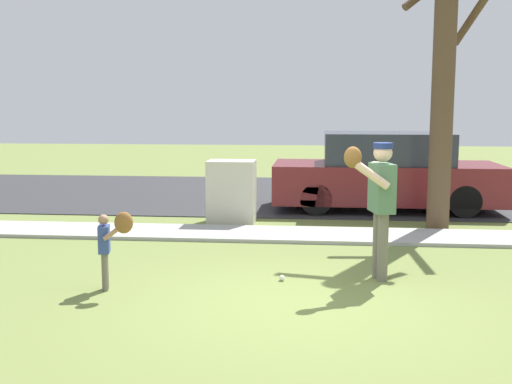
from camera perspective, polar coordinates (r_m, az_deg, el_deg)
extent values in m
plane|color=olive|center=(10.64, 4.41, -4.16)|extent=(48.00, 48.00, 0.00)
cube|color=#A3A39E|center=(10.74, 4.43, -3.89)|extent=(36.00, 1.20, 0.06)
cube|color=#2D2D30|center=(15.66, 4.82, -0.20)|extent=(36.00, 6.80, 0.02)
cylinder|color=#6B6656|center=(8.13, 11.43, -4.95)|extent=(0.14, 0.14, 0.88)
cylinder|color=#6B6656|center=(8.29, 11.04, -4.69)|extent=(0.14, 0.14, 0.88)
cube|color=#4C7251|center=(8.08, 11.38, 0.37)|extent=(0.33, 0.46, 0.62)
sphere|color=beige|center=(8.03, 11.47, 3.53)|extent=(0.24, 0.24, 0.24)
cylinder|color=navy|center=(8.02, 11.48, 4.16)|extent=(0.25, 0.25, 0.07)
cylinder|color=beige|center=(7.72, 10.22, 1.72)|extent=(0.55, 0.22, 0.42)
ellipsoid|color=brown|center=(7.64, 8.79, 3.14)|extent=(0.25, 0.19, 0.26)
cylinder|color=beige|center=(8.32, 10.79, 0.73)|extent=(0.10, 0.10, 0.58)
cylinder|color=#6B6656|center=(7.90, -13.52, -6.92)|extent=(0.07, 0.07, 0.46)
cylinder|color=#6B6656|center=(7.81, -13.59, -7.10)|extent=(0.07, 0.07, 0.46)
cube|color=#33478C|center=(7.77, -13.65, -4.18)|extent=(0.17, 0.25, 0.33)
sphere|color=#A87A5B|center=(7.72, -13.71, -2.46)|extent=(0.13, 0.13, 0.13)
cylinder|color=#A87A5B|center=(7.90, -13.55, -3.90)|extent=(0.05, 0.05, 0.31)
cylinder|color=#A87A5B|center=(7.59, -12.73, -3.51)|extent=(0.29, 0.12, 0.22)
ellipsoid|color=brown|center=(7.57, -11.94, -2.74)|extent=(0.25, 0.19, 0.26)
sphere|color=white|center=(8.08, 2.37, -7.81)|extent=(0.07, 0.07, 0.07)
cube|color=beige|center=(11.87, -2.23, 0.03)|extent=(0.89, 0.64, 1.19)
cylinder|color=brown|center=(11.68, 16.72, 11.13)|extent=(0.40, 0.40, 5.89)
cylinder|color=brown|center=(12.04, 19.33, 15.14)|extent=(0.54, 1.37, 1.03)
cube|color=maroon|center=(13.55, 11.69, 0.87)|extent=(4.70, 1.90, 0.80)
cube|color=#2D333D|center=(13.48, 11.78, 3.93)|extent=(2.59, 1.75, 0.65)
cylinder|color=black|center=(12.67, 5.49, -0.65)|extent=(0.64, 0.22, 0.64)
cylinder|color=black|center=(14.34, 5.51, 0.36)|extent=(0.64, 0.22, 0.64)
cylinder|color=black|center=(13.00, 18.45, -0.81)|extent=(0.64, 0.22, 0.64)
cylinder|color=black|center=(14.63, 17.00, 0.19)|extent=(0.64, 0.22, 0.64)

